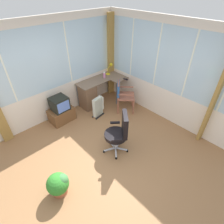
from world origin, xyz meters
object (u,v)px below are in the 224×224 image
at_px(office_chair, 120,131).
at_px(tv_remote, 126,79).
at_px(spray_bottle, 104,74).
at_px(desk, 90,94).
at_px(desk_lamp, 111,67).
at_px(wooden_armchair, 122,93).
at_px(tv_on_stand, 61,111).
at_px(space_heater, 98,107).
at_px(potted_plant, 59,184).

bearing_deg(office_chair, tv_remote, 39.70).
bearing_deg(spray_bottle, desk, 177.77).
bearing_deg(desk, desk_lamp, 2.18).
height_order(wooden_armchair, tv_on_stand, wooden_armchair).
xyz_separation_m(office_chair, space_heater, (0.49, 1.31, -0.26)).
distance_m(spray_bottle, tv_on_stand, 1.69).
xyz_separation_m(desk_lamp, tv_remote, (0.06, -0.59, -0.22)).
relative_size(spray_bottle, potted_plant, 0.45).
xyz_separation_m(tv_on_stand, space_heater, (0.88, -0.53, -0.02)).
distance_m(desk_lamp, potted_plant, 3.65).
distance_m(wooden_armchair, office_chair, 1.58).
xyz_separation_m(tv_remote, office_chair, (-1.57, -1.31, -0.22)).
xyz_separation_m(spray_bottle, wooden_armchair, (-0.03, -0.78, -0.29)).
distance_m(office_chair, potted_plant, 1.56).
height_order(tv_remote, wooden_armchair, wooden_armchair).
bearing_deg(space_heater, desk, 77.07).
distance_m(tv_remote, wooden_armchair, 0.51).
xyz_separation_m(wooden_armchair, tv_on_stand, (-1.56, 0.78, -0.26)).
height_order(desk, tv_remote, tv_remote).
height_order(tv_remote, office_chair, office_chair).
height_order(desk, spray_bottle, spray_bottle).
bearing_deg(space_heater, tv_on_stand, 149.20).
height_order(spray_bottle, space_heater, spray_bottle).
relative_size(desk_lamp, spray_bottle, 1.67).
bearing_deg(wooden_armchair, spray_bottle, 87.86).
bearing_deg(tv_on_stand, wooden_armchair, -26.52).
xyz_separation_m(desk, potted_plant, (-2.14, -1.85, -0.16)).
relative_size(spray_bottle, office_chair, 0.21).
xyz_separation_m(desk, desk_lamp, (0.90, 0.03, 0.58)).
xyz_separation_m(spray_bottle, space_heater, (-0.71, -0.52, -0.57)).
distance_m(tv_remote, potted_plant, 3.40).
bearing_deg(desk_lamp, space_heater, -150.47).
height_order(desk, desk_lamp, desk_lamp).
distance_m(desk, potted_plant, 2.83).
relative_size(tv_remote, spray_bottle, 0.69).
height_order(office_chair, space_heater, office_chair).
bearing_deg(potted_plant, wooden_armchair, 21.33).
distance_m(desk, office_chair, 1.96).
bearing_deg(spray_bottle, tv_remote, -54.59).
bearing_deg(wooden_armchair, desk_lamp, 67.42).
relative_size(wooden_armchair, space_heater, 1.51).
bearing_deg(wooden_armchair, tv_on_stand, 153.48).
bearing_deg(spray_bottle, tv_on_stand, 179.92).
distance_m(desk_lamp, spray_bottle, 0.35).
bearing_deg(desk_lamp, office_chair, -128.68).
xyz_separation_m(wooden_armchair, potted_plant, (-2.69, -1.05, -0.32)).
relative_size(tv_remote, wooden_armchair, 0.17).
bearing_deg(tv_on_stand, desk, 1.17).
height_order(tv_on_stand, potted_plant, tv_on_stand).
relative_size(desk_lamp, space_heater, 0.60).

